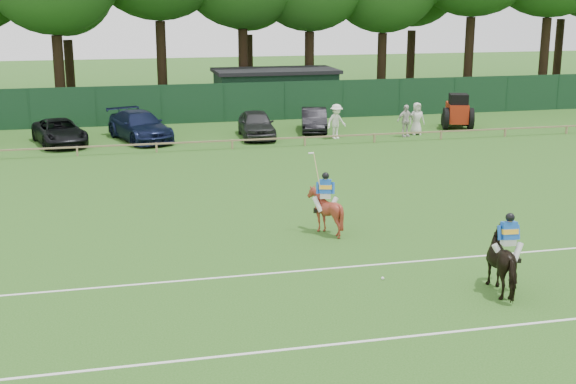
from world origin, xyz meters
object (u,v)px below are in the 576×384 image
object	(u,v)px
hatch_grey	(256,124)
tractor	(457,112)
sedan_navy	(140,126)
spectator_left	(336,121)
polo_ball	(383,278)
horse_chestnut	(325,211)
estate_black	(314,120)
spectator_right	(417,119)
horse_dark	(507,262)
spectator_mid	(405,121)
utility_shed	(275,91)
suv_black	(60,132)

from	to	relation	value
hatch_grey	tractor	distance (m)	12.66
sedan_navy	spectator_left	size ratio (longest dim) A/B	2.83
polo_ball	tractor	distance (m)	27.21
horse_chestnut	estate_black	world-z (taller)	horse_chestnut
hatch_grey	estate_black	distance (m)	3.98
horse_chestnut	spectator_right	bearing A→B (deg)	-105.20
horse_dark	spectator_mid	bearing A→B (deg)	-100.44
horse_chestnut	tractor	bearing A→B (deg)	-110.13
spectator_mid	utility_shed	bearing A→B (deg)	105.59
estate_black	utility_shed	xyz separation A→B (m)	(-0.68, 7.75, 0.84)
spectator_mid	tractor	xyz separation A→B (m)	(4.23, 2.08, 0.08)
estate_black	spectator_mid	size ratio (longest dim) A/B	2.26
spectator_right	tractor	size ratio (longest dim) A/B	0.65
sedan_navy	estate_black	world-z (taller)	sedan_navy
suv_black	tractor	bearing A→B (deg)	-14.32
spectator_right	polo_ball	distance (m)	24.27
horse_dark	suv_black	xyz separation A→B (m)	(-13.02, 25.31, -0.17)
suv_black	tractor	xyz separation A→B (m)	(23.54, -0.03, 0.31)
horse_chestnut	polo_ball	size ratio (longest dim) A/B	17.42
suv_black	utility_shed	bearing A→B (deg)	17.34
sedan_navy	hatch_grey	xyz separation A→B (m)	(6.56, -0.70, -0.03)
sedan_navy	spectator_mid	size ratio (longest dim) A/B	3.01
spectator_left	spectator_mid	xyz separation A→B (m)	(4.07, -0.32, -0.06)
spectator_right	polo_ball	bearing A→B (deg)	-112.95
horse_dark	sedan_navy	bearing A→B (deg)	-66.51
horse_chestnut	tractor	distance (m)	23.42
horse_dark	sedan_navy	distance (m)	27.04
suv_black	spectator_left	xyz separation A→B (m)	(15.25, -1.79, 0.30)
horse_chestnut	utility_shed	world-z (taller)	utility_shed
horse_chestnut	utility_shed	size ratio (longest dim) A/B	0.19
hatch_grey	estate_black	bearing A→B (deg)	22.04
hatch_grey	spectator_left	bearing A→B (deg)	-14.00
suv_black	estate_black	bearing A→B (deg)	-10.91
suv_black	tractor	size ratio (longest dim) A/B	1.71
estate_black	tractor	distance (m)	8.93
horse_chestnut	spectator_right	distance (m)	20.25
horse_chestnut	spectator_left	bearing A→B (deg)	-91.87
polo_ball	tractor	size ratio (longest dim) A/B	0.03
horse_chestnut	estate_black	xyz separation A→B (m)	(4.99, 19.76, -0.09)
polo_ball	spectator_right	bearing A→B (deg)	65.23
spectator_left	tractor	world-z (taller)	tractor
polo_ball	hatch_grey	bearing A→B (deg)	87.95
tractor	horse_dark	bearing A→B (deg)	-95.34
spectator_right	horse_chestnut	bearing A→B (deg)	-119.55
spectator_left	tractor	distance (m)	8.48
suv_black	utility_shed	size ratio (longest dim) A/B	0.59
spectator_left	utility_shed	xyz separation A→B (m)	(-1.26, 10.39, 0.55)
sedan_navy	polo_ball	size ratio (longest dim) A/B	62.16
utility_shed	estate_black	bearing A→B (deg)	-85.00
estate_black	tractor	world-z (taller)	tractor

